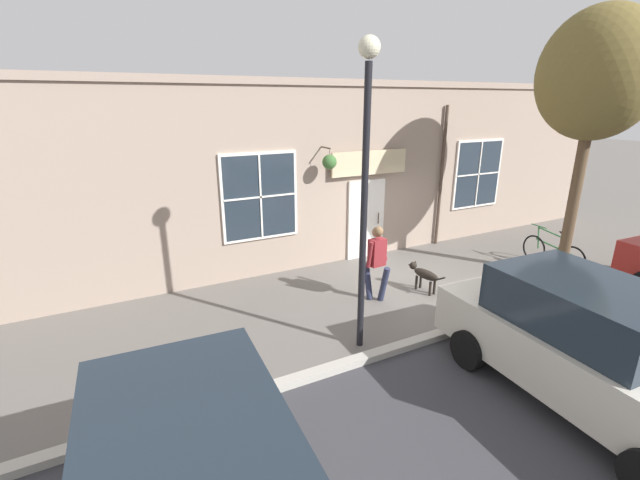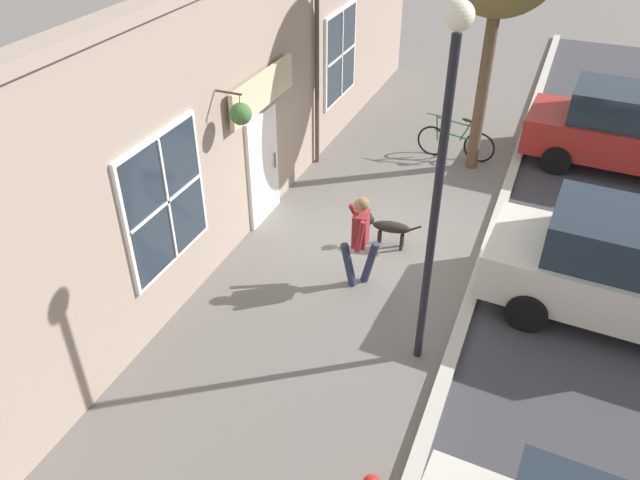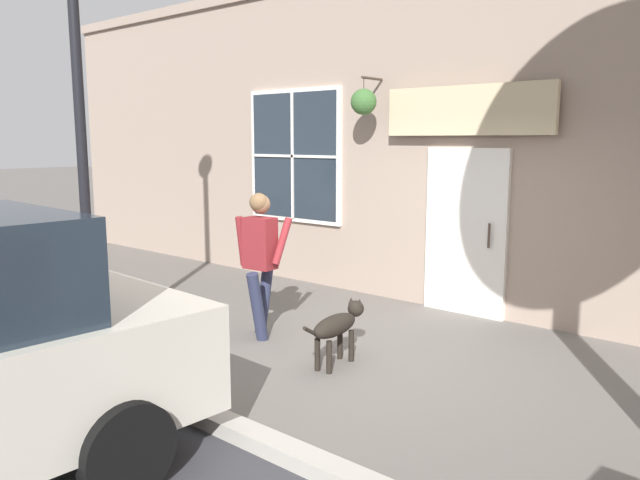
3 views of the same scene
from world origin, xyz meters
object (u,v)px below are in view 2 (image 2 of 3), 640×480
object	(u,v)px
pedestrian_walking	(360,234)
parked_car_far_end	(630,131)
parked_car_mid_block	(634,272)
dog_on_leash	(388,227)
street_lamp	(442,154)
leaning_bicycle	(456,142)

from	to	relation	value
pedestrian_walking	parked_car_far_end	world-z (taller)	parked_car_far_end
pedestrian_walking	parked_car_mid_block	size ratio (longest dim) A/B	0.37
pedestrian_walking	parked_car_far_end	xyz separation A→B (m)	(3.95, 5.99, -0.09)
parked_car_far_end	parked_car_mid_block	bearing A→B (deg)	-89.49
dog_on_leash	parked_car_far_end	world-z (taller)	parked_car_far_end
parked_car_far_end	street_lamp	xyz separation A→B (m)	(-2.60, -7.24, 2.33)
street_lamp	pedestrian_walking	bearing A→B (deg)	137.13
parked_car_mid_block	leaning_bicycle	bearing A→B (deg)	128.70
street_lamp	leaning_bicycle	bearing A→B (deg)	97.80
pedestrian_walking	parked_car_far_end	distance (m)	7.18
dog_on_leash	leaning_bicycle	bearing A→B (deg)	84.82
dog_on_leash	parked_car_far_end	xyz separation A→B (m)	(3.83, 4.79, 0.48)
parked_car_mid_block	parked_car_far_end	bearing A→B (deg)	90.51
dog_on_leash	leaning_bicycle	size ratio (longest dim) A/B	0.62
dog_on_leash	parked_car_mid_block	world-z (taller)	parked_car_mid_block
dog_on_leash	street_lamp	xyz separation A→B (m)	(1.22, -2.46, 2.81)
dog_on_leash	parked_car_mid_block	bearing A→B (deg)	-7.29
leaning_bicycle	street_lamp	xyz separation A→B (m)	(0.87, -6.36, 2.83)
street_lamp	parked_car_far_end	bearing A→B (deg)	70.23
leaning_bicycle	parked_car_mid_block	world-z (taller)	parked_car_mid_block
leaning_bicycle	street_lamp	world-z (taller)	street_lamp
parked_car_mid_block	parked_car_far_end	xyz separation A→B (m)	(-0.05, 5.28, 0.00)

